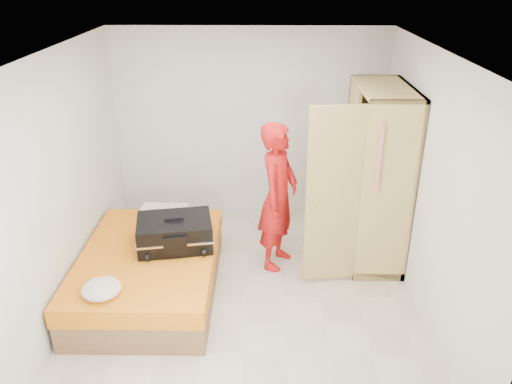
{
  "coord_description": "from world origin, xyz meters",
  "views": [
    {
      "loc": [
        0.17,
        -4.45,
        3.32
      ],
      "look_at": [
        0.1,
        0.55,
        1.0
      ],
      "focal_mm": 35.0,
      "sensor_mm": 36.0,
      "label": 1
    }
  ],
  "objects_px": {
    "round_cushion": "(101,289)",
    "wardrobe": "(373,182)",
    "person": "(278,197)",
    "bed": "(150,272)",
    "suitcase": "(175,233)"
  },
  "relations": [
    {
      "from": "wardrobe",
      "to": "round_cushion",
      "type": "xyz_separation_m",
      "value": [
        -2.76,
        -1.52,
        -0.43
      ]
    },
    {
      "from": "person",
      "to": "round_cushion",
      "type": "bearing_deg",
      "value": 150.83
    },
    {
      "from": "bed",
      "to": "suitcase",
      "type": "relative_size",
      "value": 2.26
    },
    {
      "from": "bed",
      "to": "person",
      "type": "distance_m",
      "value": 1.65
    },
    {
      "from": "wardrobe",
      "to": "person",
      "type": "relative_size",
      "value": 1.2
    },
    {
      "from": "bed",
      "to": "person",
      "type": "bearing_deg",
      "value": 23.19
    },
    {
      "from": "bed",
      "to": "round_cushion",
      "type": "distance_m",
      "value": 0.86
    },
    {
      "from": "suitcase",
      "to": "round_cushion",
      "type": "xyz_separation_m",
      "value": [
        -0.54,
        -0.9,
        -0.09
      ]
    },
    {
      "from": "wardrobe",
      "to": "person",
      "type": "bearing_deg",
      "value": -171.55
    },
    {
      "from": "wardrobe",
      "to": "round_cushion",
      "type": "bearing_deg",
      "value": -151.17
    },
    {
      "from": "bed",
      "to": "person",
      "type": "height_order",
      "value": "person"
    },
    {
      "from": "bed",
      "to": "suitcase",
      "type": "distance_m",
      "value": 0.51
    },
    {
      "from": "round_cushion",
      "to": "wardrobe",
      "type": "bearing_deg",
      "value": 28.83
    },
    {
      "from": "bed",
      "to": "person",
      "type": "xyz_separation_m",
      "value": [
        1.4,
        0.6,
        0.63
      ]
    },
    {
      "from": "wardrobe",
      "to": "suitcase",
      "type": "distance_m",
      "value": 2.33
    }
  ]
}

